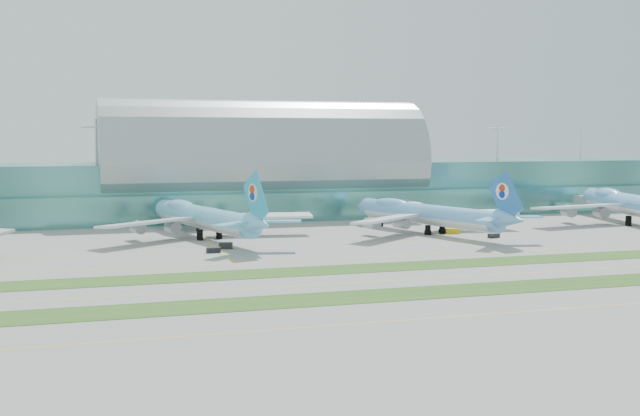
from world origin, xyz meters
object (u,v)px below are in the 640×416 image
object	(u,v)px
terminal	(262,178)
airliner_d	(632,203)
airliner_c	(426,213)
airliner_b	(203,216)

from	to	relation	value
terminal	airliner_d	world-z (taller)	terminal
airliner_c	airliner_d	xyz separation A→B (m)	(77.32, 2.34, 0.88)
terminal	airliner_c	bearing A→B (deg)	-63.06
airliner_b	airliner_c	xyz separation A→B (m)	(67.40, -8.18, -0.23)
terminal	airliner_c	xyz separation A→B (m)	(35.39, -69.64, -8.00)
airliner_b	airliner_c	world-z (taller)	airliner_b
terminal	airliner_d	xyz separation A→B (m)	(112.71, -67.31, -7.12)
airliner_b	airliner_c	distance (m)	67.89
airliner_b	airliner_c	size ratio (longest dim) A/B	1.05
terminal	airliner_d	distance (m)	131.47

